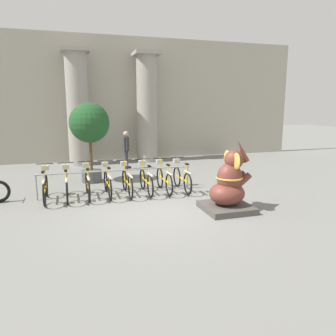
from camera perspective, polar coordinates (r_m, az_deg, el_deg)
The scene contains 16 objects.
ground_plane at distance 8.68m, azimuth -2.03°, elevation -7.47°, with size 60.00×60.00×0.00m, color slate.
building_facade at distance 16.69m, azimuth -9.98°, elevation 11.71°, with size 20.00×0.20×6.00m.
column_left at distance 15.56m, azimuth -15.42°, elevation 10.16°, with size 1.23×1.23×5.16m.
column_right at distance 16.00m, azimuth -3.66°, elevation 10.54°, with size 1.23×1.23×5.16m.
bike_rack at distance 10.23m, azimuth -8.93°, elevation -1.12°, with size 4.76×0.05×0.77m.
bicycle_0 at distance 10.08m, azimuth -20.59°, elevation -3.13°, with size 0.48×1.74×1.03m.
bicycle_1 at distance 10.06m, azimuth -17.20°, elevation -2.94°, with size 0.48×1.74×1.03m.
bicycle_2 at distance 10.11m, azimuth -13.84°, elevation -2.69°, with size 0.48×1.74×1.03m.
bicycle_3 at distance 10.15m, azimuth -10.49°, elevation -2.49°, with size 0.48×1.74×1.03m.
bicycle_4 at distance 10.19m, azimuth -7.14°, elevation -2.34°, with size 0.48×1.74×1.03m.
bicycle_5 at distance 10.30m, azimuth -3.87°, elevation -2.14°, with size 0.48×1.74×1.03m.
bicycle_6 at distance 10.46m, azimuth -0.71°, elevation -1.91°, with size 0.48×1.74×1.03m.
bicycle_7 at distance 10.62m, azimuth 2.40°, elevation -1.73°, with size 0.48×1.74×1.03m.
elephant_statue at distance 8.69m, azimuth 10.55°, elevation -3.26°, with size 1.23×1.23×1.89m.
person_pedestrian at distance 14.02m, azimuth -7.30°, elevation 3.69°, with size 0.22×0.47×1.65m.
potted_tree at distance 11.88m, azimuth -13.49°, elevation 6.99°, with size 1.40×1.40×2.83m.
Camera 1 is at (-2.13, -7.96, 2.75)m, focal length 35.00 mm.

